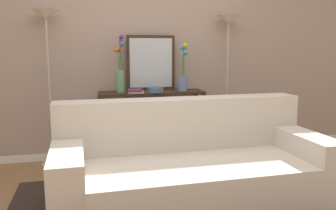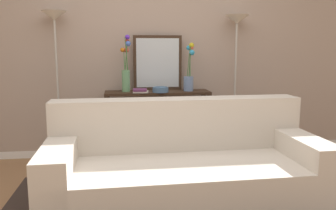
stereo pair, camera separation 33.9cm
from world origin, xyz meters
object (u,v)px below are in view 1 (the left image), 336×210
at_px(couch, 191,170).
at_px(vase_short_flowers, 183,75).
at_px(floor_lamp_right, 228,46).
at_px(floor_lamp_left, 47,45).
at_px(book_row_under_console, 127,156).
at_px(wall_mirror, 151,63).
at_px(book_stack, 135,91).
at_px(vase_tall_flowers, 120,70).
at_px(fruit_bowl, 155,90).
at_px(console_table, 152,114).

bearing_deg(couch, vase_short_flowers, 77.24).
distance_m(floor_lamp_right, vase_short_flowers, 0.67).
height_order(floor_lamp_left, book_row_under_console, floor_lamp_left).
distance_m(floor_lamp_left, wall_mirror, 1.18).
bearing_deg(book_stack, wall_mirror, 46.74).
distance_m(vase_tall_flowers, book_row_under_console, 1.02).
xyz_separation_m(fruit_bowl, book_stack, (-0.23, -0.00, -0.01)).
bearing_deg(fruit_bowl, floor_lamp_left, 173.10).
distance_m(vase_short_flowers, book_row_under_console, 1.17).
xyz_separation_m(console_table, book_stack, (-0.21, -0.10, 0.29)).
bearing_deg(vase_short_flowers, couch, -102.76).
height_order(vase_tall_flowers, book_stack, vase_tall_flowers).
relative_size(couch, wall_mirror, 3.44).
xyz_separation_m(console_table, fruit_bowl, (0.02, -0.10, 0.29)).
height_order(couch, book_stack, couch).
height_order(floor_lamp_left, wall_mirror, floor_lamp_left).
height_order(vase_tall_flowers, fruit_bowl, vase_tall_flowers).
distance_m(couch, book_stack, 1.35).
bearing_deg(floor_lamp_right, book_stack, -172.87).
distance_m(console_table, fruit_bowl, 0.31).
bearing_deg(vase_tall_flowers, console_table, -1.55).
bearing_deg(book_stack, fruit_bowl, 1.09).
bearing_deg(book_stack, floor_lamp_right, 7.13).
distance_m(vase_tall_flowers, fruit_bowl, 0.46).
height_order(vase_short_flowers, book_stack, vase_short_flowers).
height_order(floor_lamp_right, vase_tall_flowers, floor_lamp_right).
bearing_deg(vase_short_flowers, vase_tall_flowers, 178.05).
bearing_deg(wall_mirror, book_row_under_console, -156.74).
relative_size(console_table, vase_tall_flowers, 1.88).
height_order(floor_lamp_left, book_stack, floor_lamp_left).
bearing_deg(fruit_bowl, console_table, 103.89).
bearing_deg(couch, floor_lamp_right, 57.02).
xyz_separation_m(wall_mirror, fruit_bowl, (0.01, -0.23, -0.30)).
xyz_separation_m(couch, console_table, (-0.08, 1.31, 0.25)).
height_order(wall_mirror, fruit_bowl, wall_mirror).
bearing_deg(book_row_under_console, couch, -73.76).
bearing_deg(vase_tall_flowers, book_stack, -36.07).
height_order(console_table, vase_short_flowers, vase_short_flowers).
height_order(wall_mirror, book_stack, wall_mirror).
bearing_deg(floor_lamp_left, vase_tall_flowers, -2.42).
height_order(couch, wall_mirror, wall_mirror).
height_order(floor_lamp_left, floor_lamp_right, floor_lamp_left).
height_order(couch, console_table, couch).
height_order(console_table, book_stack, book_stack).
xyz_separation_m(couch, vase_short_flowers, (0.29, 1.29, 0.71)).
relative_size(console_table, floor_lamp_right, 0.72).
relative_size(couch, vase_short_flowers, 3.98).
bearing_deg(fruit_bowl, couch, -87.31).
xyz_separation_m(console_table, vase_tall_flowers, (-0.36, 0.01, 0.51)).
relative_size(console_table, floor_lamp_left, 0.71).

